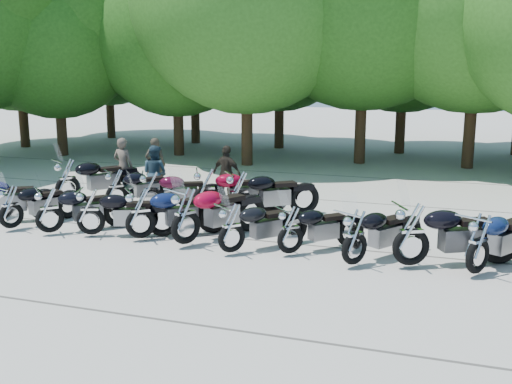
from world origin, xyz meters
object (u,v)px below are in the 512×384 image
(rider_2, at_px, (227,173))
(rider_3, at_px, (155,165))
(rider_0, at_px, (123,166))
(motorcycle_7, at_px, (290,228))
(motorcycle_8, at_px, (355,235))
(motorcycle_9, at_px, (412,232))
(motorcycle_1, at_px, (11,206))
(motorcycle_13, at_px, (67,179))
(motorcycle_5, at_px, (185,214))
(motorcycle_15, at_px, (152,190))
(motorcycle_10, at_px, (479,242))
(motorcycle_3, at_px, (90,210))
(motorcycle_6, at_px, (231,227))
(motorcycle_2, at_px, (49,209))
(motorcycle_14, at_px, (116,187))
(rider_1, at_px, (155,173))
(motorcycle_16, at_px, (207,189))
(motorcycle_4, at_px, (140,212))
(motorcycle_17, at_px, (239,193))

(rider_2, relative_size, rider_3, 0.95)
(rider_0, relative_size, rider_3, 1.02)
(motorcycle_7, height_order, rider_3, rider_3)
(motorcycle_8, distance_m, motorcycle_9, 1.07)
(motorcycle_1, xyz_separation_m, motorcycle_13, (-0.40, 2.76, 0.12))
(motorcycle_5, distance_m, motorcycle_9, 4.66)
(motorcycle_5, height_order, motorcycle_15, motorcycle_5)
(motorcycle_10, bearing_deg, rider_2, -1.50)
(motorcycle_1, bearing_deg, rider_0, -73.69)
(motorcycle_3, height_order, rider_3, rider_3)
(motorcycle_15, distance_m, rider_2, 2.40)
(motorcycle_6, bearing_deg, motorcycle_5, 28.85)
(motorcycle_5, relative_size, motorcycle_6, 1.20)
(motorcycle_2, distance_m, motorcycle_10, 9.19)
(motorcycle_13, bearing_deg, motorcycle_14, -148.62)
(motorcycle_7, relative_size, rider_1, 1.28)
(rider_0, bearing_deg, motorcycle_13, 64.74)
(motorcycle_16, bearing_deg, rider_3, 25.76)
(motorcycle_9, bearing_deg, motorcycle_16, 35.42)
(motorcycle_13, height_order, rider_2, rider_2)
(motorcycle_7, height_order, rider_1, rider_1)
(motorcycle_14, relative_size, motorcycle_15, 0.98)
(rider_2, bearing_deg, motorcycle_8, 148.98)
(motorcycle_14, distance_m, rider_3, 2.31)
(motorcycle_15, bearing_deg, motorcycle_1, 111.52)
(motorcycle_8, xyz_separation_m, motorcycle_14, (-6.87, 2.81, -0.03))
(motorcycle_1, xyz_separation_m, motorcycle_5, (4.45, 0.08, 0.12))
(motorcycle_4, relative_size, rider_3, 1.40)
(motorcycle_14, relative_size, rider_1, 1.35)
(motorcycle_5, distance_m, motorcycle_16, 2.85)
(motorcycle_4, xyz_separation_m, motorcycle_14, (-2.11, 2.49, -0.06))
(rider_2, bearing_deg, motorcycle_7, 140.61)
(motorcycle_3, height_order, motorcycle_13, motorcycle_13)
(motorcycle_1, bearing_deg, motorcycle_17, -129.43)
(motorcycle_5, height_order, motorcycle_6, motorcycle_5)
(motorcycle_13, relative_size, motorcycle_16, 1.05)
(rider_2, bearing_deg, rider_3, 5.78)
(motorcycle_2, distance_m, motorcycle_5, 3.35)
(motorcycle_14, distance_m, rider_0, 1.91)
(motorcycle_15, bearing_deg, motorcycle_6, -156.22)
(motorcycle_10, height_order, motorcycle_16, motorcycle_16)
(motorcycle_2, distance_m, motorcycle_14, 2.73)
(motorcycle_15, distance_m, motorcycle_16, 1.47)
(motorcycle_2, relative_size, motorcycle_16, 0.91)
(motorcycle_13, bearing_deg, motorcycle_9, -161.06)
(motorcycle_14, height_order, motorcycle_17, motorcycle_17)
(rider_1, bearing_deg, motorcycle_1, 79.86)
(motorcycle_6, xyz_separation_m, motorcycle_17, (-0.82, 2.75, 0.09))
(motorcycle_8, relative_size, rider_0, 1.31)
(rider_1, bearing_deg, motorcycle_7, 155.82)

